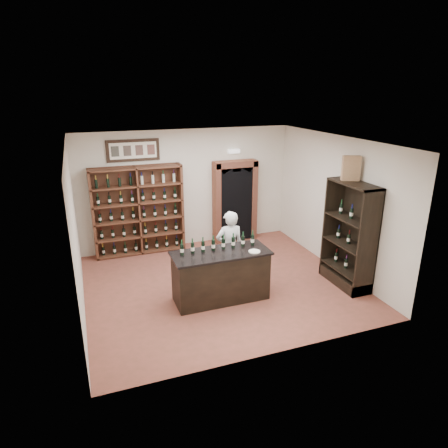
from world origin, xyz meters
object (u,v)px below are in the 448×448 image
(wine_shelf, at_px, (138,210))
(shopkeeper, at_px, (230,248))
(tasting_counter, at_px, (221,276))
(counter_bottle_0, at_px, (182,249))
(side_cabinet, at_px, (349,251))
(wine_crate, at_px, (351,168))

(wine_shelf, bearing_deg, shopkeeper, -57.06)
(tasting_counter, bearing_deg, shopkeeper, 55.56)
(wine_shelf, relative_size, counter_bottle_0, 7.33)
(side_cabinet, height_order, shopkeeper, side_cabinet)
(shopkeeper, bearing_deg, tasting_counter, 58.52)
(tasting_counter, relative_size, side_cabinet, 0.85)
(side_cabinet, distance_m, wine_crate, 1.70)
(shopkeeper, bearing_deg, side_cabinet, 161.71)
(tasting_counter, distance_m, shopkeeper, 0.79)
(wine_shelf, height_order, tasting_counter, wine_shelf)
(counter_bottle_0, height_order, wine_crate, wine_crate)
(wine_shelf, bearing_deg, wine_crate, -38.36)
(tasting_counter, bearing_deg, counter_bottle_0, 169.36)
(shopkeeper, xyz_separation_m, wine_crate, (2.31, -0.69, 1.65))
(wine_crate, bearing_deg, tasting_counter, -158.85)
(wine_shelf, bearing_deg, tasting_counter, -69.44)
(side_cabinet, xyz_separation_m, wine_crate, (-0.00, 0.21, 1.69))
(shopkeeper, bearing_deg, counter_bottle_0, 25.29)
(wine_shelf, distance_m, wine_crate, 5.06)
(side_cabinet, bearing_deg, shopkeeper, 158.74)
(side_cabinet, bearing_deg, wine_crate, 90.63)
(counter_bottle_0, distance_m, shopkeeper, 1.26)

